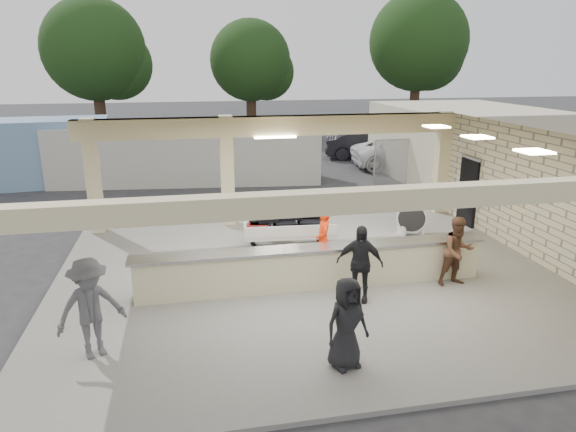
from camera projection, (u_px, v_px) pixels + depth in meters
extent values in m
plane|color=#2A2A2D|center=(308.00, 282.00, 12.42)|extent=(120.00, 120.00, 0.00)
cube|color=slate|center=(308.00, 280.00, 12.41)|extent=(12.00, 10.00, 0.10)
cube|color=beige|center=(310.00, 137.00, 11.41)|extent=(12.00, 10.00, 0.02)
cube|color=beige|center=(538.00, 200.00, 13.04)|extent=(0.02, 10.00, 3.50)
cube|color=black|center=(468.00, 192.00, 16.21)|extent=(0.10, 0.95, 2.10)
cube|color=beige|center=(274.00, 126.00, 15.96)|extent=(12.00, 0.50, 0.60)
cube|color=beige|center=(394.00, 198.00, 6.90)|extent=(12.00, 0.30, 0.30)
cube|color=beige|center=(93.00, 177.00, 15.34)|extent=(0.40, 0.40, 3.50)
cube|color=beige|center=(227.00, 172.00, 16.08)|extent=(0.40, 0.40, 3.50)
cube|color=beige|center=(441.00, 163.00, 17.50)|extent=(0.40, 0.40, 3.50)
cube|color=white|center=(275.00, 137.00, 15.82)|extent=(1.30, 0.12, 0.06)
cube|color=#FFEABF|center=(436.00, 127.00, 13.54)|extent=(0.55, 0.55, 0.04)
cube|color=#FFEABF|center=(477.00, 137.00, 11.66)|extent=(0.55, 0.55, 0.04)
cube|color=#FFEABF|center=(534.00, 151.00, 9.79)|extent=(0.55, 0.55, 0.04)
cube|color=beige|center=(313.00, 269.00, 11.80)|extent=(8.00, 0.50, 0.90)
cube|color=#B7B7BC|center=(314.00, 248.00, 11.65)|extent=(8.20, 0.58, 0.06)
cube|color=white|center=(288.00, 230.00, 14.11)|extent=(2.53, 1.64, 0.12)
cylinder|color=black|center=(254.00, 251.00, 13.61)|extent=(0.15, 0.39, 0.39)
cylinder|color=black|center=(252.00, 238.00, 14.63)|extent=(0.15, 0.39, 0.39)
cylinder|color=black|center=(326.00, 248.00, 13.83)|extent=(0.15, 0.39, 0.39)
cylinder|color=black|center=(319.00, 235.00, 14.84)|extent=(0.15, 0.39, 0.39)
cube|color=white|center=(285.00, 215.00, 14.75)|extent=(2.41, 0.25, 0.29)
cube|color=white|center=(291.00, 231.00, 13.37)|extent=(2.41, 0.25, 0.29)
cube|color=black|center=(261.00, 228.00, 13.70)|extent=(0.59, 0.41, 0.25)
cube|color=black|center=(286.00, 227.00, 13.77)|extent=(0.59, 0.41, 0.25)
cube|color=black|center=(311.00, 226.00, 13.85)|extent=(0.59, 0.41, 0.25)
cube|color=black|center=(259.00, 221.00, 14.25)|extent=(0.59, 0.41, 0.25)
cube|color=black|center=(284.00, 220.00, 14.33)|extent=(0.59, 0.41, 0.25)
cube|color=black|center=(308.00, 219.00, 14.40)|extent=(0.59, 0.41, 0.25)
cube|color=black|center=(268.00, 217.00, 13.74)|extent=(0.59, 0.41, 0.25)
cube|color=black|center=(292.00, 214.00, 14.00)|extent=(0.59, 0.41, 0.25)
cube|color=black|center=(308.00, 212.00, 14.23)|extent=(0.59, 0.41, 0.25)
cube|color=black|center=(273.00, 212.00, 14.22)|extent=(0.59, 0.41, 0.25)
cube|color=black|center=(281.00, 205.00, 13.89)|extent=(0.59, 0.41, 0.25)
cube|color=black|center=(302.00, 204.00, 14.05)|extent=(0.59, 0.41, 0.25)
cube|color=#590F0C|center=(257.00, 229.00, 13.60)|extent=(0.59, 0.41, 0.25)
cube|color=black|center=(318.00, 219.00, 14.43)|extent=(0.59, 0.41, 0.25)
cube|color=black|center=(287.00, 210.00, 14.35)|extent=(0.59, 0.41, 0.25)
cylinder|color=white|center=(412.00, 217.00, 15.35)|extent=(0.94, 0.64, 0.90)
cylinder|color=black|center=(412.00, 217.00, 15.35)|extent=(0.87, 0.64, 0.80)
cube|color=white|center=(401.00, 230.00, 15.41)|extent=(0.06, 0.50, 0.30)
cube|color=white|center=(420.00, 229.00, 15.52)|extent=(0.06, 0.50, 0.30)
imported|color=#FB360D|center=(323.00, 241.00, 12.52)|extent=(0.41, 0.64, 1.65)
imported|color=brown|center=(458.00, 251.00, 11.81)|extent=(0.82, 0.41, 1.64)
imported|color=black|center=(360.00, 263.00, 11.02)|extent=(1.07, 0.73, 1.71)
imported|color=#535359|center=(91.00, 308.00, 8.88)|extent=(1.25, 0.88, 1.84)
imported|color=black|center=(347.00, 323.00, 8.60)|extent=(0.85, 0.54, 1.62)
imported|color=white|center=(406.00, 153.00, 25.51)|extent=(5.46, 2.98, 1.50)
imported|color=white|center=(484.00, 148.00, 27.16)|extent=(4.82, 2.24, 1.47)
imported|color=black|center=(368.00, 145.00, 27.94)|extent=(4.81, 2.69, 1.52)
cube|color=#B8B7B3|center=(187.00, 154.00, 22.31)|extent=(11.63, 3.47, 2.48)
cylinder|color=gray|center=(374.00, 164.00, 21.52)|extent=(0.06, 0.06, 2.00)
cylinder|color=gray|center=(419.00, 162.00, 21.90)|extent=(0.06, 0.06, 2.00)
cylinder|color=gray|center=(462.00, 160.00, 22.27)|extent=(0.06, 0.06, 2.00)
cylinder|color=gray|center=(503.00, 159.00, 22.64)|extent=(0.06, 0.06, 2.00)
cylinder|color=gray|center=(543.00, 157.00, 23.02)|extent=(0.06, 0.06, 2.00)
cube|color=gray|center=(503.00, 159.00, 22.64)|extent=(12.00, 0.02, 2.00)
cylinder|color=gray|center=(506.00, 136.00, 22.36)|extent=(12.00, 0.05, 0.05)
cylinder|color=#382619|center=(100.00, 108.00, 32.81)|extent=(0.70, 0.70, 4.50)
sphere|color=black|center=(94.00, 49.00, 31.78)|extent=(6.30, 6.30, 6.30)
sphere|color=black|center=(117.00, 64.00, 32.82)|extent=(4.50, 4.50, 4.50)
cylinder|color=#382619|center=(251.00, 107.00, 36.63)|extent=(0.70, 0.70, 4.00)
sphere|color=black|center=(250.00, 60.00, 35.71)|extent=(5.60, 5.60, 5.60)
sphere|color=black|center=(266.00, 72.00, 36.73)|extent=(4.00, 4.00, 4.00)
cylinder|color=#382619|center=(414.00, 99.00, 37.80)|extent=(0.70, 0.70, 5.00)
sphere|color=black|center=(418.00, 41.00, 36.64)|extent=(7.00, 7.00, 7.00)
sphere|color=black|center=(429.00, 56.00, 37.72)|extent=(5.00, 5.00, 5.00)
cube|color=beige|center=(462.00, 143.00, 23.13)|extent=(6.00, 8.00, 3.20)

